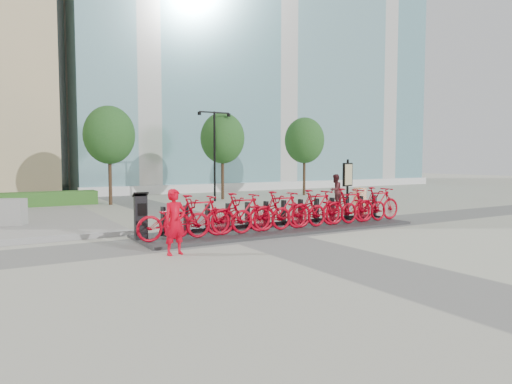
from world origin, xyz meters
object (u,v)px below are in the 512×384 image
construction_barrel (360,200)px  map_sign (348,177)px  pedestrian (335,190)px  worker_red (175,222)px  kiosk (141,216)px  bike_0 (174,220)px

construction_barrel → map_sign: bearing=79.6°
map_sign → pedestrian: bearing=43.7°
worker_red → kiosk: bearing=85.6°
kiosk → map_sign: (10.47, 3.01, 0.83)m
kiosk → pedestrian: size_ratio=0.84×
pedestrian → construction_barrel: 3.19m
pedestrian → construction_barrel: size_ratio=1.45×
kiosk → construction_barrel: 10.49m
kiosk → pedestrian: (11.46, 4.99, 0.08)m
kiosk → worker_red: size_ratio=0.83×
pedestrian → construction_barrel: bearing=51.0°
worker_red → pedestrian: worker_red is taller
construction_barrel → kiosk: bearing=-168.9°
worker_red → pedestrian: bearing=23.1°
worker_red → map_sign: 11.54m
pedestrian → map_sign: bearing=46.0°
pedestrian → kiosk: bearing=6.1°
bike_0 → worker_red: 1.68m
kiosk → worker_red: worker_red is taller
bike_0 → pedestrian: 12.08m
pedestrian → bike_0: bearing=10.2°
kiosk → pedestrian: bearing=30.5°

